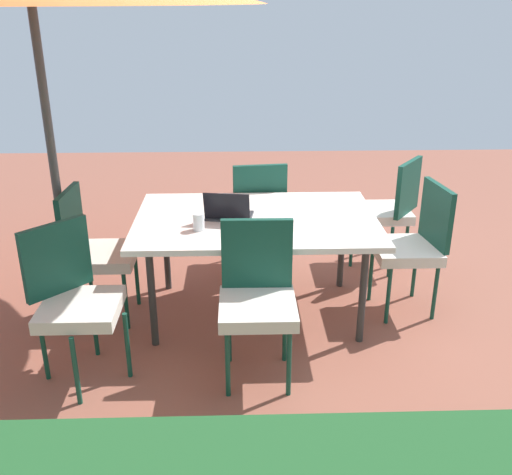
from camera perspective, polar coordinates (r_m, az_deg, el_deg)
ground_plane at (r=4.45m, az=0.00°, el=-7.43°), size 10.00×10.00×0.02m
dining_table at (r=4.14m, az=0.00°, el=1.29°), size 1.71×1.14×0.77m
chair_south at (r=4.92m, az=0.14°, el=2.76°), size 0.47×0.48×0.98m
chair_northeast at (r=3.67m, az=-17.43°, el=-5.50°), size 0.59×0.59×0.98m
chair_west at (r=4.41m, az=15.26°, el=-0.42°), size 0.49×0.48×0.98m
chair_east at (r=4.32m, az=-15.58°, el=-0.97°), size 0.47×0.46×0.98m
chair_north at (r=3.52m, az=0.14°, el=-5.57°), size 0.46×0.46×0.98m
chair_southwest at (r=5.10m, az=12.93°, el=2.92°), size 0.58×0.58×0.98m
laptop at (r=4.09m, az=-2.70°, el=2.47°), size 0.36×0.29×0.21m
cup at (r=3.90m, az=-5.64°, el=1.55°), size 0.08×0.08×0.12m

